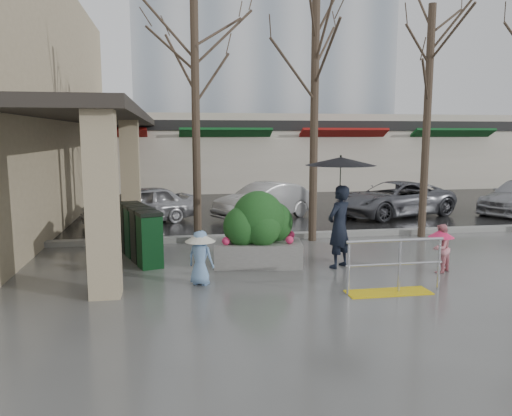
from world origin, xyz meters
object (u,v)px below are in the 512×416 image
object	(u,v)px
news_boxes	(139,233)
car_a	(139,205)
planter	(259,230)
car_c	(394,199)
tree_midwest	(315,48)
tree_mideast	(430,65)
handrail	(392,273)
woman	(340,198)
tree_west	(195,50)
car_b	(265,201)
child_pink	(441,245)
child_blue	(200,253)

from	to	relation	value
news_boxes	car_a	xyz separation A→B (m)	(-0.31, 4.90, -0.00)
planter	car_c	xyz separation A→B (m)	(6.05, 5.98, -0.18)
tree_midwest	tree_mideast	size ratio (longest dim) A/B	1.08
tree_midwest	tree_mideast	bearing A→B (deg)	-0.00
handrail	woman	distance (m)	2.29
handrail	tree_mideast	distance (m)	7.28
tree_west	news_boxes	xyz separation A→B (m)	(-1.45, -1.37, -4.45)
news_boxes	car_b	distance (m)	6.63
tree_west	car_a	bearing A→B (deg)	116.50
tree_midwest	child_pink	xyz separation A→B (m)	(1.80, -3.63, -4.64)
handrail	tree_west	size ratio (longest dim) A/B	0.28
planter	car_b	size ratio (longest dim) A/B	0.54
woman	planter	xyz separation A→B (m)	(-1.72, 0.50, -0.75)
news_boxes	tree_mideast	bearing A→B (deg)	-8.26
child_blue	news_boxes	xyz separation A→B (m)	(-1.30, 2.31, -0.02)
tree_west	car_c	world-z (taller)	tree_west
tree_midwest	car_c	xyz separation A→B (m)	(4.10, 3.60, -4.60)
tree_mideast	car_a	size ratio (longest dim) A/B	1.76
handrail	tree_mideast	xyz separation A→B (m)	(3.14, 4.80, 4.48)
tree_midwest	tree_mideast	world-z (taller)	tree_midwest
handrail	tree_midwest	distance (m)	6.83
woman	planter	world-z (taller)	woman
tree_midwest	car_c	size ratio (longest dim) A/B	1.54
car_a	child_pink	bearing A→B (deg)	18.42
tree_midwest	car_a	bearing A→B (deg)	144.57
tree_mideast	car_a	bearing A→B (deg)	156.87
tree_midwest	child_pink	bearing A→B (deg)	-63.62
tree_west	news_boxes	size ratio (longest dim) A/B	2.95
tree_west	child_blue	xyz separation A→B (m)	(-0.14, -3.68, -4.44)
handrail	car_a	size ratio (longest dim) A/B	0.51
woman	tree_west	bearing A→B (deg)	-79.49
planter	news_boxes	bearing A→B (deg)	159.37
handrail	child_blue	bearing A→B (deg)	162.23
handrail	car_c	xyz separation A→B (m)	(3.94, 8.40, 0.25)
child_pink	car_c	bearing A→B (deg)	-142.01
news_boxes	car_a	world-z (taller)	news_boxes
child_pink	handrail	bearing A→B (deg)	1.13
woman	car_a	distance (m)	8.02
handrail	car_a	bearing A→B (deg)	121.58
car_a	car_c	distance (m)	9.06
child_blue	car_b	bearing A→B (deg)	-78.44
child_pink	child_blue	size ratio (longest dim) A/B	0.96
handrail	tree_mideast	bearing A→B (deg)	56.81
tree_midwest	child_blue	distance (m)	6.76
news_boxes	car_c	distance (m)	10.06
tree_midwest	news_boxes	world-z (taller)	tree_midwest
child_blue	planter	xyz separation A→B (m)	(1.39, 1.30, 0.16)
planter	car_b	distance (m)	6.43
car_b	car_c	bearing A→B (deg)	55.83
handrail	car_a	distance (m)	9.78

